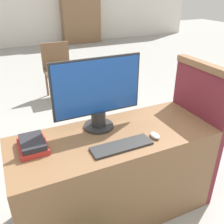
% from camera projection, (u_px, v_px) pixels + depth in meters
% --- Properties ---
extents(desk, '(1.45, 0.59, 0.72)m').
position_uv_depth(desk, '(113.00, 175.00, 1.91)').
color(desk, brown).
rests_on(desk, ground_plane).
extents(carrel_divider, '(0.07, 0.58, 1.15)m').
position_uv_depth(carrel_divider, '(195.00, 129.00, 2.09)').
color(carrel_divider, maroon).
rests_on(carrel_divider, ground_plane).
extents(monitor, '(0.65, 0.22, 0.52)m').
position_uv_depth(monitor, '(98.00, 94.00, 1.73)').
color(monitor, '#282828').
rests_on(monitor, desk).
extents(keyboard, '(0.41, 0.13, 0.02)m').
position_uv_depth(keyboard, '(122.00, 146.00, 1.62)').
color(keyboard, '#2D2D2D').
rests_on(keyboard, desk).
extents(mouse, '(0.05, 0.09, 0.03)m').
position_uv_depth(mouse, '(155.00, 135.00, 1.72)').
color(mouse, silver).
rests_on(mouse, desk).
extents(book_stack, '(0.18, 0.23, 0.07)m').
position_uv_depth(book_stack, '(33.00, 145.00, 1.59)').
color(book_stack, '#B72D28').
rests_on(book_stack, desk).
extents(far_chair, '(0.44, 0.44, 0.86)m').
position_uv_depth(far_chair, '(58.00, 67.00, 3.97)').
color(far_chair, brown).
rests_on(far_chair, ground_plane).
extents(bookshelf_far, '(1.19, 0.32, 1.99)m').
position_uv_depth(bookshelf_far, '(81.00, 9.00, 7.60)').
color(bookshelf_far, '#846042').
rests_on(bookshelf_far, ground_plane).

